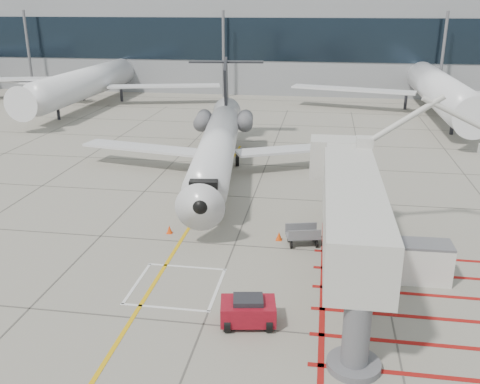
# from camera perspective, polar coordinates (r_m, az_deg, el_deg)

# --- Properties ---
(ground_plane) EXTENTS (260.00, 260.00, 0.00)m
(ground_plane) POSITION_cam_1_polar(r_m,az_deg,el_deg) (26.89, -2.03, -9.28)
(ground_plane) COLOR gray
(ground_plane) RESTS_ON ground
(regional_jet) EXTENTS (27.28, 32.66, 7.85)m
(regional_jet) POSITION_cam_1_polar(r_m,az_deg,el_deg) (39.13, -2.71, 6.16)
(regional_jet) COLOR silver
(regional_jet) RESTS_ON ground_plane
(jet_bridge) EXTENTS (8.51, 17.64, 7.02)m
(jet_bridge) POSITION_cam_1_polar(r_m,az_deg,el_deg) (25.09, 11.84, -3.02)
(jet_bridge) COLOR beige
(jet_bridge) RESTS_ON ground_plane
(pushback_tug) EXTENTS (2.52, 1.80, 1.35)m
(pushback_tug) POSITION_cam_1_polar(r_m,az_deg,el_deg) (23.16, 0.87, -12.48)
(pushback_tug) COLOR maroon
(pushback_tug) RESTS_ON ground_plane
(baggage_cart) EXTENTS (2.05, 1.56, 1.15)m
(baggage_cart) POSITION_cam_1_polar(r_m,az_deg,el_deg) (30.45, 6.70, -4.60)
(baggage_cart) COLOR slate
(baggage_cart) RESTS_ON ground_plane
(ground_power_unit) EXTENTS (2.56, 1.54, 2.00)m
(ground_power_unit) POSITION_cam_1_polar(r_m,az_deg,el_deg) (27.84, 19.04, -7.05)
(ground_power_unit) COLOR silver
(ground_power_unit) RESTS_ON ground_plane
(cone_nose) EXTENTS (0.35, 0.35, 0.49)m
(cone_nose) POSITION_cam_1_polar(r_m,az_deg,el_deg) (32.11, -7.54, -3.98)
(cone_nose) COLOR #EA420C
(cone_nose) RESTS_ON ground_plane
(cone_side) EXTENTS (0.37, 0.37, 0.51)m
(cone_side) POSITION_cam_1_polar(r_m,az_deg,el_deg) (31.02, 4.18, -4.70)
(cone_side) COLOR #E0440B
(cone_side) RESTS_ON ground_plane
(terminal_building) EXTENTS (180.00, 28.00, 14.00)m
(terminal_building) POSITION_cam_1_polar(r_m,az_deg,el_deg) (93.46, 12.76, 15.40)
(terminal_building) COLOR gray
(terminal_building) RESTS_ON ground_plane
(terminal_glass_band) EXTENTS (180.00, 0.10, 6.00)m
(terminal_glass_band) POSITION_cam_1_polar(r_m,az_deg,el_deg) (79.40, 13.37, 15.43)
(terminal_glass_band) COLOR black
(terminal_glass_band) RESTS_ON ground_plane
(bg_aircraft_b) EXTENTS (33.53, 37.26, 11.18)m
(bg_aircraft_b) POSITION_cam_1_polar(r_m,az_deg,el_deg) (76.01, -15.32, 13.29)
(bg_aircraft_b) COLOR silver
(bg_aircraft_b) RESTS_ON ground_plane
(bg_aircraft_c) EXTENTS (35.23, 39.14, 11.74)m
(bg_aircraft_c) POSITION_cam_1_polar(r_m,az_deg,el_deg) (70.73, 20.26, 12.60)
(bg_aircraft_c) COLOR silver
(bg_aircraft_c) RESTS_ON ground_plane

